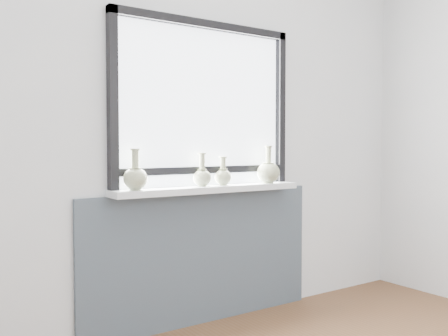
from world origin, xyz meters
TOP-DOWN VIEW (x-y plane):
  - back_wall at (0.00, 1.81)m, footprint 3.60×0.02m
  - apron_panel at (0.00, 1.78)m, footprint 1.70×0.03m
  - windowsill at (0.00, 1.71)m, footprint 1.32×0.18m
  - window at (0.00, 1.77)m, footprint 1.30×0.06m
  - vase_a at (-0.52, 1.69)m, footprint 0.14×0.14m
  - vase_b at (-0.06, 1.71)m, footprint 0.12×0.12m
  - vase_c at (0.10, 1.71)m, footprint 0.11×0.11m
  - vase_d at (0.46, 1.68)m, footprint 0.16×0.16m

SIDE VIEW (x-z plane):
  - apron_panel at x=0.00m, z-range 0.00..0.86m
  - windowsill at x=0.00m, z-range 0.86..0.90m
  - vase_c at x=0.10m, z-range 0.87..1.06m
  - vase_b at x=-0.06m, z-range 0.86..1.07m
  - vase_a at x=-0.52m, z-range 0.86..1.10m
  - vase_d at x=0.46m, z-range 0.85..1.11m
  - back_wall at x=0.00m, z-range 0.00..2.60m
  - window at x=0.00m, z-range 0.92..1.97m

